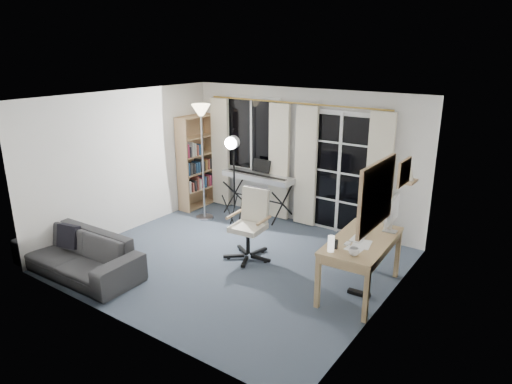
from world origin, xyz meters
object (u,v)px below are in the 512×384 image
monitor (392,212)px  studio_light (233,154)px  desk (362,246)px  sofa (76,247)px  office_chair (252,217)px  keyboard_piano (258,178)px  bookshelf (195,164)px  torchiere_lamp (202,128)px  mug (354,251)px

monitor → studio_light: bearing=170.8°
desk → sofa: 3.91m
office_chair → sofa: size_ratio=0.53×
keyboard_piano → bookshelf: bearing=-172.1°
torchiere_lamp → office_chair: size_ratio=2.01×
studio_light → sofa: studio_light is taller
desk → studio_light: bearing=161.0°
monitor → bookshelf: bearing=165.6°
bookshelf → office_chair: size_ratio=1.73×
torchiere_lamp → studio_light: (0.76, -0.11, -0.34)m
monitor → sofa: bearing=-151.4°
monitor → mug: monitor is taller
desk → sofa: bearing=-155.6°
keyboard_piano → monitor: (2.81, -1.00, 0.23)m
bookshelf → sofa: size_ratio=0.91×
bookshelf → studio_light: size_ratio=1.08×
studio_light → torchiere_lamp: bearing=158.1°
studio_light → desk: 2.85m
bookshelf → keyboard_piano: 1.40m
office_chair → desk: (1.77, -0.08, 0.02)m
desk → mug: size_ratio=11.66×
sofa → desk: bearing=25.7°
bookshelf → keyboard_piano: bookshelf is taller
bookshelf → monitor: 4.29m
monitor → sofa: 4.34m
studio_light → desk: (2.65, -0.76, -0.71)m
torchiere_lamp → sofa: bearing=-91.0°
desk → monitor: size_ratio=2.65×
mug → keyboard_piano: bearing=144.3°
keyboard_piano → mug: bearing=-34.2°
desk → torchiere_lamp: bearing=162.8°
torchiere_lamp → mug: 3.88m
desk → mug: mug is taller
keyboard_piano → studio_light: studio_light is taller
office_chair → desk: bearing=-7.7°
office_chair → sofa: 2.53m
keyboard_piano → sofa: size_ratio=0.71×
desk → sofa: size_ratio=0.70×
torchiere_lamp → sofa: 2.97m
torchiere_lamp → keyboard_piano: torchiere_lamp is taller
office_chair → mug: (1.87, -0.58, 0.18)m
office_chair → sofa: office_chair is taller
torchiere_lamp → desk: bearing=-14.3°
office_chair → sofa: (-1.69, -1.87, -0.23)m
monitor → mug: bearing=-98.7°
desk → mug: (0.10, -0.50, 0.15)m
bookshelf → torchiere_lamp: 1.11m
mug → sofa: 3.81m
studio_light → mug: 3.08m
keyboard_piano → mug: (2.71, -1.95, 0.02)m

